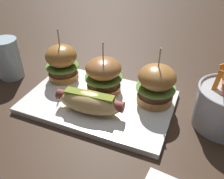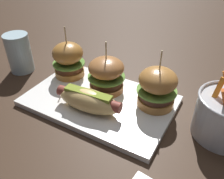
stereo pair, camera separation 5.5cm
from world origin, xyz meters
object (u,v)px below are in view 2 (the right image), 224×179
Objects in this scene: water_glass at (19,53)px; slider_right at (157,87)px; slider_left at (68,59)px; platter_main at (100,101)px; hot_dog at (88,100)px; slider_center at (106,74)px.

slider_right is at bearing 3.34° from water_glass.
platter_main is at bearing -22.16° from slider_left.
hot_dog is 0.09m from slider_center.
hot_dog is 1.20× the size of slider_center.
slider_left is 1.24× the size of water_glass.
slider_left is at bearing 175.36° from slider_center.
platter_main is 0.30m from water_glass.
water_glass is at bearing 175.45° from platter_main.
slider_center is at bearing 96.99° from platter_main.
slider_left reaches higher than platter_main.
water_glass is (-0.29, -0.02, -0.00)m from slider_center.
hot_dog is 1.41× the size of water_glass.
hot_dog is at bearing -13.42° from water_glass.
water_glass is (-0.42, -0.02, -0.01)m from slider_right.
hot_dog is (-0.00, -0.05, 0.03)m from platter_main.
water_glass is at bearing -168.92° from slider_left.
water_glass is (-0.16, -0.03, -0.01)m from slider_left.
slider_right reaches higher than platter_main.
slider_left is at bearing 157.84° from platter_main.
water_glass reaches higher than hot_dog.
platter_main is 0.07m from slider_center.
water_glass is (-0.29, 0.02, 0.05)m from platter_main.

